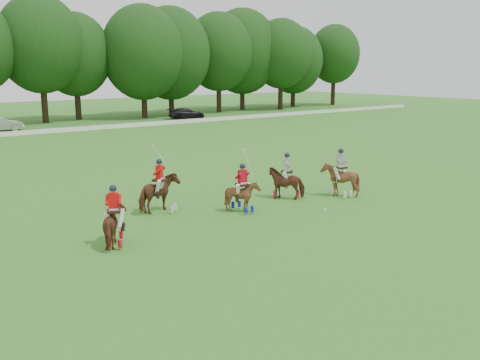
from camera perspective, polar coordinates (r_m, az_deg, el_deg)
ground at (r=20.18m, az=6.28°, el=-6.02°), size 180.00×180.00×0.00m
boundary_rail at (r=53.75m, az=-23.28°, el=4.57°), size 120.00×0.10×0.44m
car_mid at (r=58.10m, az=-24.26°, el=5.46°), size 4.42×1.77×1.43m
car_right at (r=66.67m, az=-5.74°, el=7.08°), size 4.81×3.01×1.30m
polo_red_a at (r=19.37m, az=-13.22°, el=-4.62°), size 1.51×1.91×2.19m
polo_red_b at (r=23.41m, az=-8.53°, el=-1.40°), size 2.16×2.13×2.89m
polo_red_c at (r=23.24m, az=0.26°, el=-1.61°), size 1.26×1.39×2.68m
polo_stripe_a at (r=25.80m, az=4.99°, el=-0.21°), size 1.79×1.84×2.21m
polo_stripe_b at (r=26.51m, az=10.61°, el=0.10°), size 1.48×1.63×2.35m
polo_ball at (r=23.89m, az=9.06°, el=-3.14°), size 0.09×0.09×0.09m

